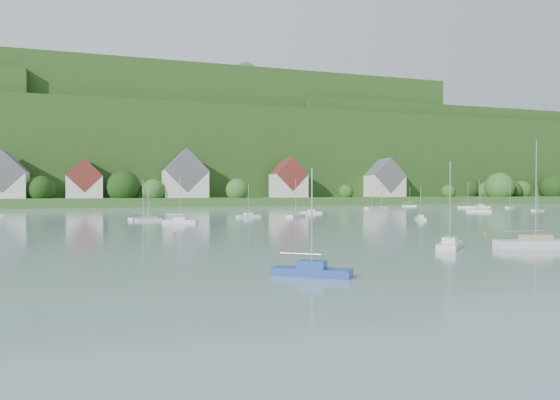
# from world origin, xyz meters

# --- Properties ---
(far_shore_strip) EXTENTS (600.00, 60.00, 3.00)m
(far_shore_strip) POSITION_xyz_m (0.00, 200.00, 1.50)
(far_shore_strip) COLOR #2E5921
(far_shore_strip) RESTS_ON ground
(forested_ridge) EXTENTS (620.00, 181.22, 69.89)m
(forested_ridge) POSITION_xyz_m (0.39, 268.57, 22.89)
(forested_ridge) COLOR #183A12
(forested_ridge) RESTS_ON ground
(village_building_0) EXTENTS (14.00, 10.40, 16.00)m
(village_building_0) POSITION_xyz_m (-55.00, 187.00, 9.51)
(village_building_0) COLOR beige
(village_building_0) RESTS_ON far_shore_strip
(village_building_1) EXTENTS (12.00, 9.36, 14.00)m
(village_building_1) POSITION_xyz_m (-30.00, 189.00, 8.75)
(village_building_1) COLOR beige
(village_building_1) RESTS_ON far_shore_strip
(village_building_2) EXTENTS (16.00, 11.44, 18.00)m
(village_building_2) POSITION_xyz_m (5.00, 188.00, 10.27)
(village_building_2) COLOR beige
(village_building_2) RESTS_ON far_shore_strip
(village_building_3) EXTENTS (13.00, 10.40, 15.50)m
(village_building_3) POSITION_xyz_m (45.00, 186.00, 9.43)
(village_building_3) COLOR beige
(village_building_3) RESTS_ON far_shore_strip
(village_building_4) EXTENTS (15.00, 10.40, 16.50)m
(village_building_4) POSITION_xyz_m (90.00, 190.00, 9.59)
(village_building_4) COLOR beige
(village_building_4) RESTS_ON far_shore_strip
(near_sailboat_1) EXTENTS (4.96, 4.26, 6.94)m
(near_sailboat_1) POSITION_xyz_m (-9.49, 25.07, 0.40)
(near_sailboat_1) COLOR #214597
(near_sailboat_1) RESTS_ON ground
(near_sailboat_2) EXTENTS (7.95, 3.37, 10.40)m
(near_sailboat_2) POSITION_xyz_m (17.04, 33.56, 0.51)
(near_sailboat_2) COLOR silver
(near_sailboat_2) RESTS_ON ground
(near_sailboat_3) EXTENTS (5.48, 5.67, 8.32)m
(near_sailboat_3) POSITION_xyz_m (8.83, 35.64, 0.44)
(near_sailboat_3) COLOR silver
(near_sailboat_3) RESTS_ON ground
(mooring_buoy_2) EXTENTS (0.43, 0.43, 0.43)m
(mooring_buoy_2) POSITION_xyz_m (23.63, 48.39, 0.00)
(mooring_buoy_2) COLOR #F65300
(mooring_buoy_2) RESTS_ON ground
(mooring_buoy_3) EXTENTS (0.39, 0.39, 0.39)m
(mooring_buoy_3) POSITION_xyz_m (-14.04, 60.38, 0.00)
(mooring_buoy_3) COLOR #F65300
(mooring_buoy_3) RESTS_ON ground
(far_sailboat_cluster) EXTENTS (180.54, 79.26, 8.71)m
(far_sailboat_cluster) POSITION_xyz_m (14.24, 115.99, 0.37)
(far_sailboat_cluster) COLOR silver
(far_sailboat_cluster) RESTS_ON ground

